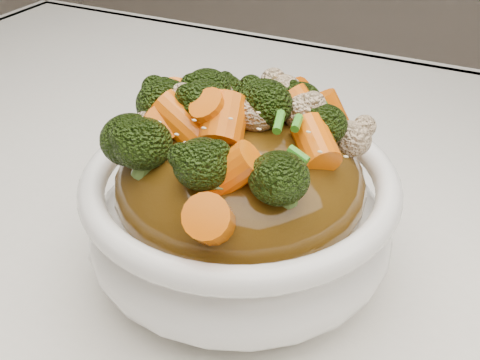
% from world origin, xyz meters
% --- Properties ---
extents(tablecloth, '(1.20, 0.80, 0.04)m').
position_xyz_m(tablecloth, '(0.00, 0.00, 0.73)').
color(tablecloth, white).
rests_on(tablecloth, dining_table).
extents(bowl, '(0.23, 0.23, 0.08)m').
position_xyz_m(bowl, '(-0.00, -0.05, 0.79)').
color(bowl, white).
rests_on(bowl, tablecloth).
extents(sauce_base, '(0.19, 0.19, 0.09)m').
position_xyz_m(sauce_base, '(-0.00, -0.05, 0.82)').
color(sauce_base, '#4E330D').
rests_on(sauce_base, bowl).
extents(carrots, '(0.19, 0.19, 0.05)m').
position_xyz_m(carrots, '(-0.00, -0.05, 0.88)').
color(carrots, orange).
rests_on(carrots, sauce_base).
extents(broccoli, '(0.19, 0.19, 0.04)m').
position_xyz_m(broccoli, '(-0.00, -0.05, 0.88)').
color(broccoli, black).
rests_on(broccoli, sauce_base).
extents(cauliflower, '(0.19, 0.19, 0.03)m').
position_xyz_m(cauliflower, '(-0.00, -0.05, 0.88)').
color(cauliflower, beige).
rests_on(cauliflower, sauce_base).
extents(scallions, '(0.14, 0.14, 0.02)m').
position_xyz_m(scallions, '(-0.00, -0.05, 0.88)').
color(scallions, '#399422').
rests_on(scallions, sauce_base).
extents(sesame_seeds, '(0.17, 0.17, 0.01)m').
position_xyz_m(sesame_seeds, '(-0.00, -0.05, 0.88)').
color(sesame_seeds, beige).
rests_on(sesame_seeds, sauce_base).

